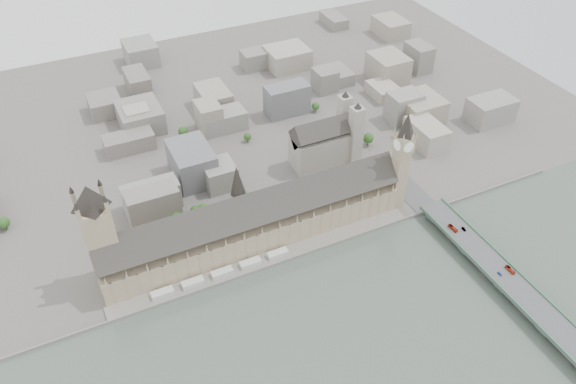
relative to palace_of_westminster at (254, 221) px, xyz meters
name	(u,v)px	position (x,y,z in m)	size (l,w,h in m)	color
ground	(264,255)	(0.00, -19.70, -22.71)	(900.00, 900.00, 0.00)	#595651
embankment_wall	(271,266)	(0.00, -34.70, -21.21)	(600.00, 1.50, 3.00)	slate
river_terrace	(267,260)	(0.00, -27.20, -21.71)	(270.00, 15.00, 2.00)	slate
terrace_tents	(222,273)	(-40.00, -26.70, -18.71)	(118.00, 7.00, 4.00)	silver
palace_of_westminster	(254,221)	(0.00, 0.00, 0.00)	(265.00, 40.73, 55.44)	gray
elizabeth_tower	(402,154)	(138.00, -11.70, 35.38)	(17.00, 17.00, 107.50)	gray
victoria_tower	(99,232)	(-122.00, 6.30, 32.50)	(30.00, 30.00, 100.00)	gray
central_tower	(238,189)	(-10.00, 6.30, 35.21)	(13.00, 13.00, 48.00)	tan
westminster_bridge	(483,259)	(162.00, -107.20, -17.58)	(25.00, 325.00, 10.25)	#474749
bridge_parapets	(523,292)	(162.00, -151.70, -11.88)	(25.00, 235.00, 1.15)	#366246
westminster_abbey	(326,141)	(110.92, 75.30, 2.38)	(68.00, 36.00, 64.00)	gray
city_skyline_inland	(177,101)	(0.00, 225.30, -3.71)	(720.00, 360.00, 38.00)	gray
park_trees	(227,210)	(-10.00, 40.30, -15.21)	(110.00, 30.00, 15.00)	#1E4418
red_bus_north	(453,228)	(157.54, -71.07, -11.04)	(2.38, 10.16, 2.83)	#B83015
red_bus_south	(510,270)	(168.60, -129.80, -11.09)	(2.29, 9.77, 2.72)	#BF3817
car_blue	(500,274)	(158.58, -129.26, -11.70)	(1.78, 4.43, 1.51)	#1C3EB7
car_silver	(464,229)	(165.80, -75.69, -11.64)	(1.73, 4.97, 1.64)	gray
car_approach	(394,162)	(166.01, 32.42, -11.66)	(2.22, 5.45, 1.58)	gray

